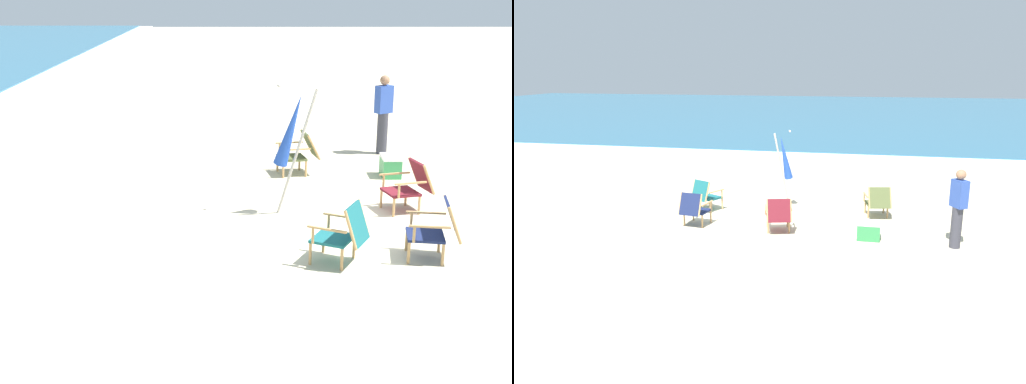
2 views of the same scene
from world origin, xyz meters
The scene contains 8 objects.
ground_plane centered at (0.00, 0.00, 0.00)m, with size 80.00×80.00×0.00m, color beige.
beach_chair_front_right centered at (-1.37, -0.54, 0.43)m, with size 0.67×0.76×0.81m.
beach_chair_far_center centered at (0.62, -0.60, 0.43)m, with size 0.73×0.83×0.80m.
beach_chair_mid_center centered at (-1.53, 0.70, 0.43)m, with size 0.81×0.86×0.82m.
beach_chair_back_left centered at (2.79, 1.00, 0.43)m, with size 0.71×0.83×0.79m.
umbrella_furled_blue centered at (0.42, 1.30, 1.33)m, with size 0.45×0.69×2.04m.
person_near_chairs centered at (4.34, -0.80, 0.84)m, with size 0.34×0.39×1.63m.
cooler_box centered at (2.60, -0.67, 0.20)m, with size 0.49×0.35×0.40m.
Camera 1 is at (-10.12, 1.86, 3.63)m, focal length 50.00 mm.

